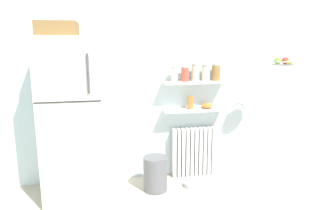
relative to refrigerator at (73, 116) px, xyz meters
The scene contains 15 objects.
back_wall 1.32m from the refrigerator, 17.92° to the left, with size 7.04×0.10×2.60m, color silver.
refrigerator is the anchor object (origin of this frame).
radiator 1.64m from the refrigerator, ahead, with size 0.57×0.12×0.66m.
wall_shelf_lower 1.51m from the refrigerator, ahead, with size 0.82×0.22×0.03m, color white.
wall_shelf_upper 1.54m from the refrigerator, ahead, with size 0.82×0.22×0.03m, color white.
storage_jar_0 1.31m from the refrigerator, 10.73° to the left, with size 0.08×0.08×0.18m.
storage_jar_1 1.44m from the refrigerator, ahead, with size 0.10×0.10×0.19m.
storage_jar_2 1.57m from the refrigerator, ahead, with size 0.10×0.10×0.21m.
storage_jar_3 1.70m from the refrigerator, ahead, with size 0.10×0.10×0.20m.
storage_jar_4 1.83m from the refrigerator, ahead, with size 0.11×0.11×0.21m.
vase 1.45m from the refrigerator, ahead, with size 0.08×0.08×0.17m, color #CC7033.
shelf_bowl 1.67m from the refrigerator, ahead, with size 0.15×0.15×0.07m, color orange.
trash_bin 1.18m from the refrigerator, ahead, with size 0.29×0.29×0.43m, color slate.
pet_food_bowl 1.66m from the refrigerator, ahead, with size 0.19×0.19×0.05m, color #B7B7BC.
hanging_fruit_basket 2.49m from the refrigerator, ahead, with size 0.31×0.31×0.09m.
Camera 1 is at (-0.79, -1.80, 1.75)m, focal length 32.39 mm.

